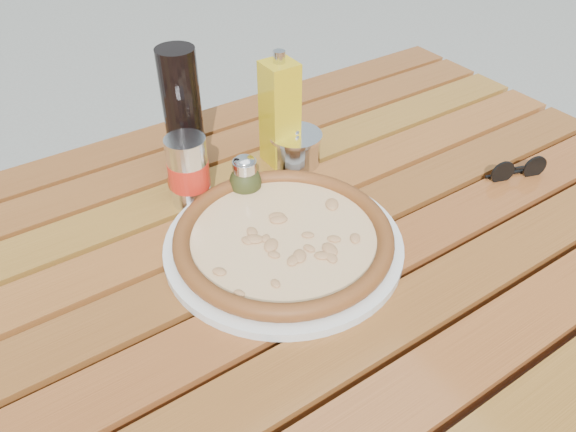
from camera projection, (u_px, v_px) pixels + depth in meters
table at (295, 273)px, 0.92m from camera, size 1.40×0.90×0.75m
plate at (284, 244)px, 0.85m from camera, size 0.44×0.44×0.01m
pizza at (284, 236)px, 0.84m from camera, size 0.43×0.43×0.03m
pepper_shaker at (183, 177)px, 0.93m from camera, size 0.06×0.06×0.08m
oregano_shaker at (245, 178)px, 0.93m from camera, size 0.07×0.07×0.08m
dark_bottle at (182, 110)px, 0.96m from camera, size 0.09×0.09×0.22m
soda_can at (189, 171)px, 0.91m from camera, size 0.08×0.08×0.12m
olive_oil_cruet at (280, 113)px, 0.98m from camera, size 0.06×0.06×0.21m
parmesan_tin at (295, 148)px, 1.02m from camera, size 0.11×0.11×0.07m
sunglasses at (518, 170)px, 0.99m from camera, size 0.11×0.05×0.04m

